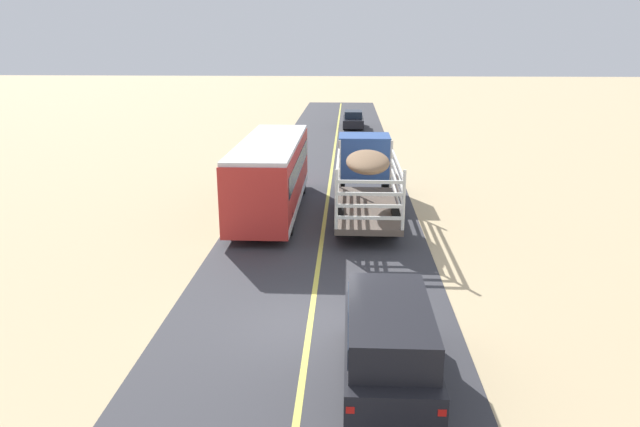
{
  "coord_description": "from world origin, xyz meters",
  "views": [
    {
      "loc": [
        0.96,
        -13.82,
        7.29
      ],
      "look_at": [
        0.0,
        5.59,
        1.51
      ],
      "focal_mm": 32.32,
      "sensor_mm": 36.0,
      "label": 1
    }
  ],
  "objects": [
    {
      "name": "road_surface",
      "position": [
        0.0,
        0.0,
        0.01
      ],
      "size": [
        8.0,
        120.0,
        0.02
      ],
      "primitive_type": "cube",
      "color": "#38383D",
      "rests_on": "ground"
    },
    {
      "name": "bus",
      "position": [
        -2.42,
        10.83,
        1.75
      ],
      "size": [
        2.54,
        10.0,
        3.21
      ],
      "color": "red",
      "rests_on": "road_surface"
    },
    {
      "name": "road_centre_line",
      "position": [
        0.0,
        0.0,
        0.02
      ],
      "size": [
        0.16,
        117.6,
        0.0
      ],
      "primitive_type": "cube",
      "color": "#D8CC4C",
      "rests_on": "road_surface"
    },
    {
      "name": "suv_near",
      "position": [
        1.89,
        -2.58,
        1.09
      ],
      "size": [
        1.9,
        4.62,
        1.93
      ],
      "color": "black",
      "rests_on": "road_surface"
    },
    {
      "name": "livestock_truck",
      "position": [
        1.76,
        12.31,
        1.79
      ],
      "size": [
        2.53,
        9.7,
        3.02
      ],
      "color": "#3359A5",
      "rests_on": "road_surface"
    },
    {
      "name": "ground_plane",
      "position": [
        0.0,
        0.0,
        0.0
      ],
      "size": [
        240.0,
        240.0,
        0.0
      ],
      "primitive_type": "plane",
      "color": "#CCB284"
    },
    {
      "name": "car_far",
      "position": [
        1.38,
        37.67,
        0.69
      ],
      "size": [
        1.8,
        4.4,
        1.46
      ],
      "color": "black",
      "rests_on": "road_surface"
    }
  ]
}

